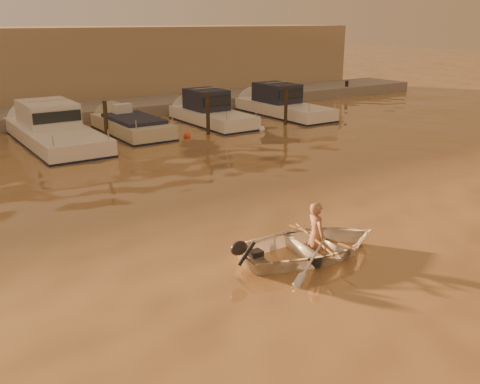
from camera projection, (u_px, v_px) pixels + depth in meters
ground_plane at (336, 263)px, 12.12m from camera, size 160.00×160.00×0.00m
dinghy at (312, 246)px, 12.41m from camera, size 3.82×2.96×0.73m
person at (316, 235)px, 12.38m from camera, size 0.45×0.62×1.59m
outboard_motor at (255, 256)px, 11.77m from camera, size 0.94×0.51×0.70m
oar_port at (321, 237)px, 12.47m from camera, size 0.22×2.10×0.13m
oar_starboard at (314, 238)px, 12.38m from camera, size 0.69×2.02×0.13m
moored_boat_2 at (54, 129)px, 23.61m from camera, size 2.68×8.84×1.75m
moored_boat_3 at (132, 129)px, 25.67m from camera, size 2.17×6.22×0.95m
moored_boat_4 at (212, 112)px, 27.93m from camera, size 2.12×6.59×1.75m
moored_boat_5 at (284, 104)px, 30.46m from camera, size 2.23×7.50×1.75m
piling_2 at (106, 127)px, 22.64m from camera, size 0.18×0.18×2.20m
piling_3 at (208, 116)px, 25.29m from camera, size 0.18×0.18×2.20m
piling_4 at (286, 107)px, 27.78m from camera, size 0.18×0.18×2.20m
fender_c at (86, 155)px, 21.28m from camera, size 0.30×0.30×0.30m
fender_d at (187, 136)px, 24.84m from camera, size 0.30×0.30×0.30m
fender_e at (262, 129)px, 26.29m from camera, size 0.30×0.30×0.30m
quay at (60, 118)px, 29.06m from camera, size 52.00×4.00×1.00m
waterfront_building at (30, 68)px, 32.72m from camera, size 46.00×7.00×4.80m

